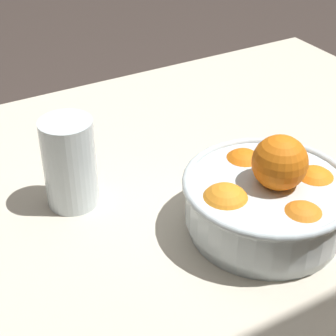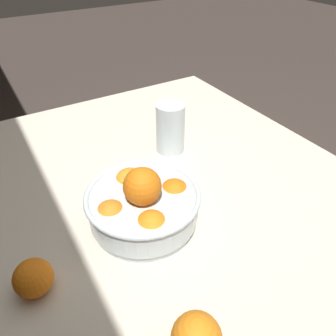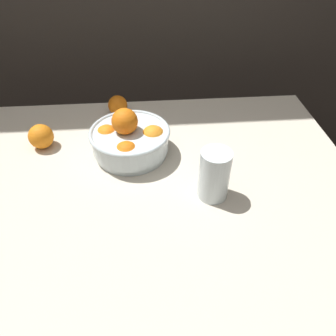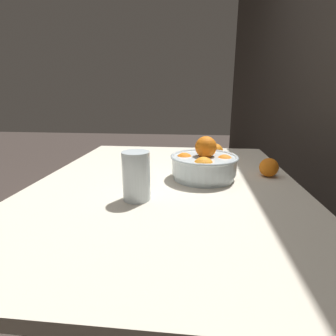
{
  "view_description": "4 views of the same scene",
  "coord_description": "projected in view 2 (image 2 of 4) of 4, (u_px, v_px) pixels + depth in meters",
  "views": [
    {
      "loc": [
        0.41,
        0.64,
        1.3
      ],
      "look_at": [
        0.04,
        -0.01,
        0.81
      ],
      "focal_mm": 60.0,
      "sensor_mm": 36.0,
      "label": 1
    },
    {
      "loc": [
        -0.53,
        0.36,
        1.3
      ],
      "look_at": [
        0.04,
        0.02,
        0.8
      ],
      "focal_mm": 35.0,
      "sensor_mm": 36.0,
      "label": 2
    },
    {
      "loc": [
        -0.0,
        -0.71,
        1.41
      ],
      "look_at": [
        0.05,
        -0.0,
        0.8
      ],
      "focal_mm": 35.0,
      "sensor_mm": 36.0,
      "label": 3
    },
    {
      "loc": [
        0.91,
        0.1,
        1.06
      ],
      "look_at": [
        0.05,
        0.01,
        0.81
      ],
      "focal_mm": 28.0,
      "sensor_mm": 36.0,
      "label": 4
    }
  ],
  "objects": [
    {
      "name": "fruit_bowl",
      "position": [
        143.0,
        205.0,
        0.72
      ],
      "size": [
        0.25,
        0.25,
        0.16
      ],
      "color": "silver",
      "rests_on": "dining_table"
    },
    {
      "name": "ground_plane",
      "position": [
        177.0,
        333.0,
        1.29
      ],
      "size": [
        12.0,
        12.0,
        0.0
      ],
      "primitive_type": "plane",
      "color": "#3D332D"
    },
    {
      "name": "juice_glass",
      "position": [
        170.0,
        130.0,
        0.95
      ],
      "size": [
        0.08,
        0.08,
        0.15
      ],
      "color": "#F4A314",
      "rests_on": "dining_table"
    },
    {
      "name": "dining_table",
      "position": [
        181.0,
        212.0,
        0.89
      ],
      "size": [
        1.26,
        0.95,
        0.75
      ],
      "color": "beige",
      "rests_on": "ground_plane"
    },
    {
      "name": "orange_loose_front",
      "position": [
        33.0,
        278.0,
        0.59
      ],
      "size": [
        0.07,
        0.07,
        0.07
      ],
      "primitive_type": "sphere",
      "color": "orange",
      "rests_on": "dining_table"
    }
  ]
}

